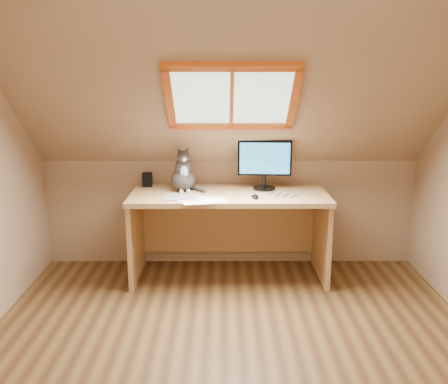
{
  "coord_description": "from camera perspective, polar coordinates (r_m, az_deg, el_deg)",
  "views": [
    {
      "loc": [
        -0.07,
        -2.86,
        1.82
      ],
      "look_at": [
        -0.06,
        1.0,
        0.88
      ],
      "focal_mm": 40.0,
      "sensor_mm": 36.0,
      "label": 1
    }
  ],
  "objects": [
    {
      "name": "ground",
      "position": [
        3.39,
        1.12,
        -18.82
      ],
      "size": [
        3.5,
        3.5,
        0.0
      ],
      "primitive_type": "plane",
      "color": "brown",
      "rests_on": "ground"
    },
    {
      "name": "room_shell",
      "position": [
        2.79,
        1.3,
        5.67
      ],
      "size": [
        3.52,
        3.52,
        2.41
      ],
      "color": "#A18561",
      "rests_on": "ground"
    },
    {
      "name": "desk",
      "position": [
        4.49,
        0.57,
        -2.74
      ],
      "size": [
        1.72,
        0.75,
        0.78
      ],
      "color": "tan",
      "rests_on": "ground"
    },
    {
      "name": "monitor",
      "position": [
        4.45,
        4.67,
        3.5
      ],
      "size": [
        0.48,
        0.2,
        0.44
      ],
      "color": "black",
      "rests_on": "desk"
    },
    {
      "name": "cat",
      "position": [
        4.42,
        -4.7,
        1.96
      ],
      "size": [
        0.26,
        0.3,
        0.4
      ],
      "color": "#3D3836",
      "rests_on": "desk"
    },
    {
      "name": "desk_speaker",
      "position": [
        4.64,
        -8.76,
        1.41
      ],
      "size": [
        0.09,
        0.09,
        0.12
      ],
      "primitive_type": "cube",
      "rotation": [
        0.0,
        0.0,
        0.04
      ],
      "color": "black",
      "rests_on": "desk"
    },
    {
      "name": "graphics_tablet",
      "position": [
        4.2,
        -4.86,
        -0.58
      ],
      "size": [
        0.3,
        0.22,
        0.01
      ],
      "primitive_type": "cube",
      "rotation": [
        0.0,
        0.0,
        -0.04
      ],
      "color": "#B2B2B7",
      "rests_on": "desk"
    },
    {
      "name": "mouse",
      "position": [
        4.16,
        3.56,
        -0.53
      ],
      "size": [
        0.07,
        0.11,
        0.03
      ],
      "primitive_type": "ellipsoid",
      "rotation": [
        0.0,
        0.0,
        -0.13
      ],
      "color": "black",
      "rests_on": "desk"
    },
    {
      "name": "papers",
      "position": [
        4.11,
        -1.78,
        -0.89
      ],
      "size": [
        0.35,
        0.3,
        0.01
      ],
      "color": "white",
      "rests_on": "desk"
    },
    {
      "name": "cables",
      "position": [
        4.27,
        5.42,
        -0.39
      ],
      "size": [
        0.51,
        0.26,
        0.01
      ],
      "color": "silver",
      "rests_on": "desk"
    }
  ]
}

